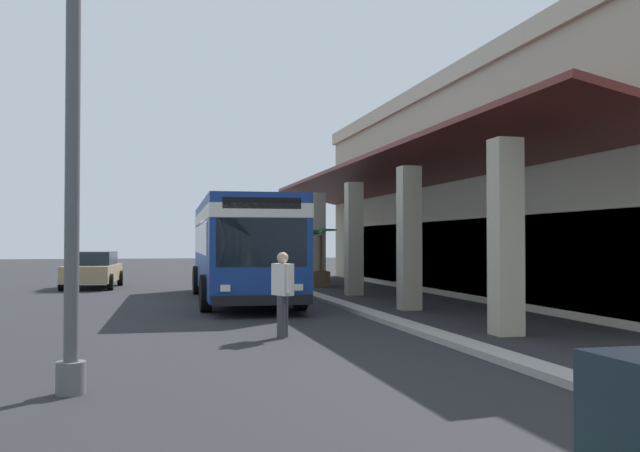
% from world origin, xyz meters
% --- Properties ---
extents(ground, '(120.00, 120.00, 0.00)m').
position_xyz_m(ground, '(0.00, 8.00, 0.00)').
color(ground, '#262628').
extents(curb_strip, '(33.10, 0.50, 0.12)m').
position_xyz_m(curb_strip, '(-2.21, 3.21, 0.06)').
color(curb_strip, '#9E998E').
rests_on(curb_strip, ground).
extents(plaza_building, '(27.88, 13.82, 7.78)m').
position_xyz_m(plaza_building, '(-2.21, 12.84, 3.90)').
color(plaza_building, '#B2A88E').
rests_on(plaza_building, ground).
extents(transit_bus, '(11.28, 3.05, 3.34)m').
position_xyz_m(transit_bus, '(-0.97, 0.63, 1.85)').
color(transit_bus, navy).
rests_on(transit_bus, ground).
extents(parked_sedan_tan, '(4.54, 2.26, 1.47)m').
position_xyz_m(parked_sedan_tan, '(-8.45, -4.46, 0.75)').
color(parked_sedan_tan, '#9E845B').
rests_on(parked_sedan_tan, ground).
extents(pedestrian, '(0.67, 0.39, 1.67)m').
position_xyz_m(pedestrian, '(8.17, 0.32, 0.94)').
color(pedestrian, '#38383D').
rests_on(pedestrian, ground).
extents(potted_palm, '(1.97, 1.63, 2.45)m').
position_xyz_m(potted_palm, '(-7.11, 4.68, 0.75)').
color(potted_palm, brown).
rests_on(potted_palm, ground).
extents(lot_light_pole, '(0.60, 0.60, 8.32)m').
position_xyz_m(lot_light_pole, '(12.66, -3.14, 4.44)').
color(lot_light_pole, '#59595B').
rests_on(lot_light_pole, ground).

